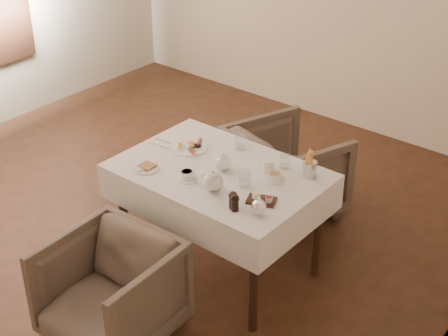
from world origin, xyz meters
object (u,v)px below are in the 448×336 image
Objects in this scene: armchair_near at (111,292)px; armchair_far at (285,171)px; table at (219,186)px; breakfast_plate at (189,146)px; teapot_centre at (223,162)px.

armchair_near is 1.74m from armchair_far.
armchair_near is at bearing -94.80° from table.
teapot_centre reaches higher than breakfast_plate.
table is 0.18m from teapot_centre.
teapot_centre is (0.02, 0.02, 0.18)m from table.
table is 5.07× the size of breakfast_plate.
armchair_near is at bearing 109.66° from armchair_far.
table is 1.70× the size of armchair_far.
teapot_centre reaches higher than armchair_near.
breakfast_plate reaches higher than armchair_far.
armchair_near is (-0.07, -0.89, -0.32)m from table.
breakfast_plate is at bearing 89.40° from armchair_far.
armchair_far is at bearing 86.83° from armchair_near.
breakfast_plate is at bearing 102.27° from armchair_near.
breakfast_plate reaches higher than table.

